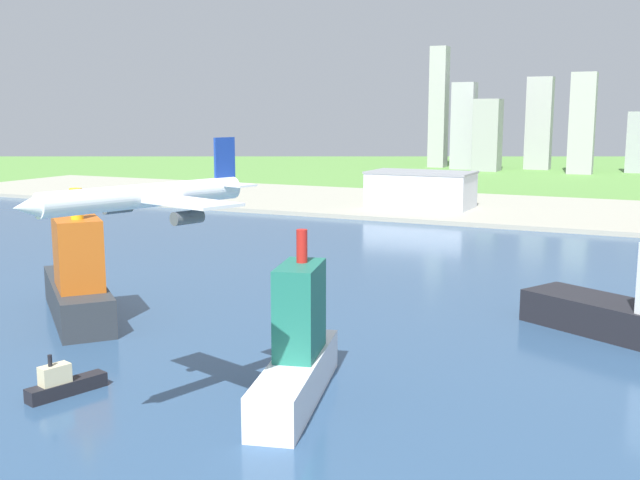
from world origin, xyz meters
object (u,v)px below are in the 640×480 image
at_px(airplane_landing, 145,197).
at_px(ferry_boat, 297,351).
at_px(container_barge, 78,282).
at_px(warehouse_main, 421,189).
at_px(tugboat_small, 63,384).

distance_m(airplane_landing, ferry_boat, 45.95).
bearing_deg(container_barge, warehouse_main, 87.13).
height_order(airplane_landing, warehouse_main, airplane_landing).
distance_m(tugboat_small, warehouse_main, 312.16).
relative_size(airplane_landing, ferry_boat, 0.96).
height_order(airplane_landing, container_barge, airplane_landing).
xyz_separation_m(airplane_landing, tugboat_small, (-29.81, 9.64, -40.30)).
bearing_deg(airplane_landing, warehouse_main, 99.59).
xyz_separation_m(ferry_boat, tugboat_small, (-43.35, -19.19, -7.18)).
bearing_deg(airplane_landing, ferry_boat, 64.85).
bearing_deg(airplane_landing, tugboat_small, 162.07).
relative_size(container_barge, tugboat_small, 2.89).
bearing_deg(ferry_boat, warehouse_main, 103.07).
xyz_separation_m(container_barge, warehouse_main, (13.33, 265.60, 2.31)).
bearing_deg(tugboat_small, ferry_boat, 23.88).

